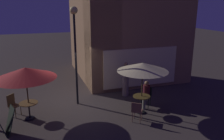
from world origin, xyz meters
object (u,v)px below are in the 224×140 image
object	(u,v)px
menu_sandwich_board	(5,122)
patron_seated_0	(146,93)
patron_standing_1	(126,79)
cafe_chair_1	(137,110)
cafe_table_0	(29,107)
cafe_table_1	(141,101)
cafe_chair_2	(147,94)
patio_umbrella_1	(143,67)
patio_umbrella_0	(25,73)
street_lamp_near_corner	(75,37)
cafe_chair_0	(13,103)

from	to	relation	value
menu_sandwich_board	patron_seated_0	world-z (taller)	patron_seated_0
menu_sandwich_board	patron_standing_1	xyz separation A→B (m)	(5.50, 2.15, 0.37)
cafe_chair_1	cafe_table_0	bearing A→B (deg)	105.39
menu_sandwich_board	patron_standing_1	bearing A→B (deg)	2.92
cafe_table_1	patron_seated_0	bearing A→B (deg)	46.06
cafe_chair_1	cafe_chair_2	size ratio (longest dim) A/B	0.93
cafe_table_1	patron_seated_0	distance (m)	0.65
cafe_table_1	cafe_chair_1	world-z (taller)	cafe_chair_1
patio_umbrella_1	cafe_chair_2	bearing A→B (deg)	46.06
cafe_table_0	cafe_chair_2	world-z (taller)	cafe_chair_2
cafe_table_0	patron_standing_1	world-z (taller)	patron_standing_1
patio_umbrella_0	cafe_chair_2	world-z (taller)	patio_umbrella_0
menu_sandwich_board	cafe_table_0	xyz separation A→B (m)	(0.81, 1.01, 0.01)
cafe_table_1	menu_sandwich_board	bearing A→B (deg)	-179.25
patio_umbrella_1	patron_standing_1	bearing A→B (deg)	87.42
street_lamp_near_corner	cafe_table_1	world-z (taller)	street_lamp_near_corner
cafe_table_0	cafe_table_1	world-z (taller)	cafe_table_1
patio_umbrella_0	patio_umbrella_1	distance (m)	4.69
cafe_table_0	cafe_chair_0	world-z (taller)	cafe_chair_0
patron_seated_0	patron_standing_1	xyz separation A→B (m)	(-0.35, 1.62, 0.19)
street_lamp_near_corner	cafe_chair_1	distance (m)	4.15
cafe_table_0	patio_umbrella_1	world-z (taller)	patio_umbrella_1
menu_sandwich_board	cafe_chair_2	distance (m)	5.98
cafe_chair_0	cafe_table_0	bearing A→B (deg)	0.00
street_lamp_near_corner	cafe_chair_0	size ratio (longest dim) A/B	4.80
patio_umbrella_0	street_lamp_near_corner	bearing A→B (deg)	22.42
street_lamp_near_corner	cafe_chair_2	xyz separation A→B (m)	(2.99, -1.27, -2.63)
cafe_table_1	patio_umbrella_1	xyz separation A→B (m)	(0.00, 0.00, 1.49)
street_lamp_near_corner	patron_seated_0	world-z (taller)	street_lamp_near_corner
cafe_chair_1	cafe_chair_2	xyz separation A→B (m)	(1.07, 1.26, 0.04)
street_lamp_near_corner	patron_seated_0	bearing A→B (deg)	-25.34
cafe_table_0	cafe_chair_0	bearing A→B (deg)	139.56
cafe_table_1	patron_standing_1	bearing A→B (deg)	87.42
cafe_table_0	patio_umbrella_0	bearing A→B (deg)	0.00
patron_seated_0	cafe_chair_1	bearing A→B (deg)	3.81
street_lamp_near_corner	cafe_table_1	bearing A→B (deg)	-36.68
patio_umbrella_0	patron_seated_0	xyz separation A→B (m)	(5.04, -0.48, -1.28)
cafe_chair_2	patron_standing_1	distance (m)	1.62
patio_umbrella_0	patron_standing_1	distance (m)	4.95
menu_sandwich_board	cafe_chair_0	size ratio (longest dim) A/B	1.08
cafe_chair_0	cafe_chair_1	distance (m)	5.20
patio_umbrella_1	menu_sandwich_board	bearing A→B (deg)	-179.25
street_lamp_near_corner	patron_standing_1	bearing A→B (deg)	5.68
patio_umbrella_1	patron_seated_0	size ratio (longest dim) A/B	1.80
patio_umbrella_1	cafe_chair_2	size ratio (longest dim) A/B	2.44
cafe_chair_2	patron_seated_0	xyz separation A→B (m)	(-0.10, -0.10, 0.14)
cafe_table_1	cafe_chair_0	world-z (taller)	cafe_chair_0
patio_umbrella_0	patron_seated_0	bearing A→B (deg)	-5.49
street_lamp_near_corner	patio_umbrella_1	bearing A→B (deg)	-36.68
patron_seated_0	patron_standing_1	size ratio (longest dim) A/B	0.70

